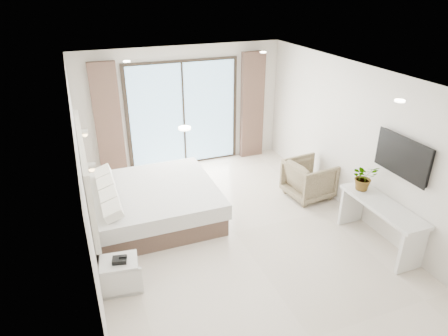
{
  "coord_description": "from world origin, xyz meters",
  "views": [
    {
      "loc": [
        -2.24,
        -5.29,
        3.98
      ],
      "look_at": [
        -0.05,
        0.4,
        1.06
      ],
      "focal_mm": 32.0,
      "sensor_mm": 36.0,
      "label": 1
    }
  ],
  "objects_px": {
    "bed": "(153,203)",
    "nightstand": "(120,274)",
    "console_desk": "(381,215)",
    "armchair": "(309,177)"
  },
  "relations": [
    {
      "from": "bed",
      "to": "nightstand",
      "type": "bearing_deg",
      "value": -116.38
    },
    {
      "from": "console_desk",
      "to": "armchair",
      "type": "relative_size",
      "value": 1.87
    },
    {
      "from": "nightstand",
      "to": "console_desk",
      "type": "relative_size",
      "value": 0.36
    },
    {
      "from": "armchair",
      "to": "nightstand",
      "type": "bearing_deg",
      "value": 102.87
    },
    {
      "from": "bed",
      "to": "armchair",
      "type": "height_order",
      "value": "armchair"
    },
    {
      "from": "bed",
      "to": "nightstand",
      "type": "xyz_separation_m",
      "value": [
        -0.81,
        -1.63,
        -0.09
      ]
    },
    {
      "from": "nightstand",
      "to": "bed",
      "type": "bearing_deg",
      "value": 70.46
    },
    {
      "from": "nightstand",
      "to": "console_desk",
      "type": "bearing_deg",
      "value": 0.29
    },
    {
      "from": "bed",
      "to": "armchair",
      "type": "xyz_separation_m",
      "value": [
        3.06,
        -0.3,
        0.1
      ]
    },
    {
      "from": "bed",
      "to": "armchair",
      "type": "relative_size",
      "value": 2.63
    }
  ]
}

